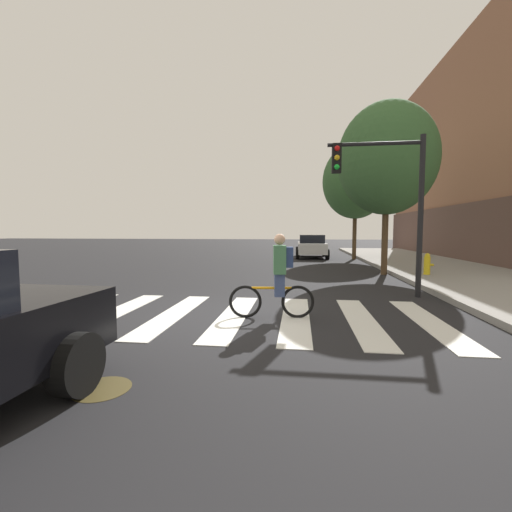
{
  "coord_description": "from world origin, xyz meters",
  "views": [
    {
      "loc": [
        1.89,
        -6.83,
        1.76
      ],
      "look_at": [
        0.72,
        2.54,
        1.05
      ],
      "focal_mm": 24.08,
      "sensor_mm": 36.0,
      "label": 1
    }
  ],
  "objects": [
    {
      "name": "sedan_mid",
      "position": [
        2.7,
        15.44,
        0.76
      ],
      "size": [
        2.03,
        4.26,
        1.47
      ],
      "color": "silver",
      "rests_on": "ground"
    },
    {
      "name": "fire_hydrant",
      "position": [
        6.53,
        6.24,
        0.53
      ],
      "size": [
        0.33,
        0.22,
        0.78
      ],
      "color": "gold",
      "rests_on": "sidewalk"
    },
    {
      "name": "street_tree_mid",
      "position": [
        5.22,
        14.49,
        4.68
      ],
      "size": [
        3.89,
        3.89,
        6.93
      ],
      "color": "#4C3823",
      "rests_on": "ground"
    },
    {
      "name": "street_tree_near",
      "position": [
        5.25,
        7.23,
        4.52
      ],
      "size": [
        3.77,
        3.77,
        6.7
      ],
      "color": "#4C3823",
      "rests_on": "ground"
    },
    {
      "name": "traffic_light_near",
      "position": [
        4.19,
        2.57,
        2.86
      ],
      "size": [
        2.47,
        0.28,
        4.2
      ],
      "color": "black",
      "rests_on": "ground"
    },
    {
      "name": "ground_plane",
      "position": [
        0.0,
        0.0,
        0.0
      ],
      "size": [
        120.0,
        120.0,
        0.0
      ],
      "primitive_type": "plane",
      "color": "black"
    },
    {
      "name": "manhole_cover",
      "position": [
        -0.27,
        -3.38,
        0.0
      ],
      "size": [
        0.64,
        0.64,
        0.01
      ],
      "primitive_type": "cylinder",
      "color": "#473D1E",
      "rests_on": "ground"
    },
    {
      "name": "cyclist",
      "position": [
        1.48,
        -0.05,
        0.84
      ],
      "size": [
        1.71,
        0.38,
        1.69
      ],
      "color": "black",
      "rests_on": "ground"
    },
    {
      "name": "crosswalk_stripes",
      "position": [
        0.57,
        0.0,
        0.01
      ],
      "size": [
        8.19,
        3.73,
        0.01
      ],
      "color": "silver",
      "rests_on": "ground"
    }
  ]
}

